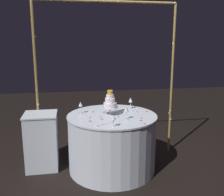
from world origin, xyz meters
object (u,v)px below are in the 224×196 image
object	(u,v)px
wine_glass_0	(81,105)
wine_glass_1	(126,109)
side_table	(42,141)
wine_glass_2	(113,118)
cake_knife	(104,124)
tiered_cake	(110,102)
wine_glass_4	(131,100)
wine_glass_3	(111,102)
decorative_arch	(107,59)
main_table	(112,142)

from	to	relation	value
wine_glass_0	wine_glass_1	xyz separation A→B (m)	(0.56, -0.37, 0.01)
side_table	wine_glass_0	xyz separation A→B (m)	(0.55, -0.05, 0.51)
wine_glass_2	cake_knife	size ratio (longest dim) A/B	0.53
cake_knife	side_table	bearing A→B (deg)	143.99
tiered_cake	wine_glass_2	bearing A→B (deg)	-94.99
wine_glass_4	tiered_cake	bearing A→B (deg)	-141.70
wine_glass_1	side_table	bearing A→B (deg)	159.08
wine_glass_2	tiered_cake	bearing A→B (deg)	85.01
tiered_cake	wine_glass_3	xyz separation A→B (m)	(0.05, 0.25, -0.05)
tiered_cake	cake_knife	bearing A→B (deg)	-109.36
side_table	decorative_arch	bearing A→B (deg)	12.90
main_table	tiered_cake	bearing A→B (deg)	147.08
main_table	decorative_arch	bearing A→B (deg)	89.85
decorative_arch	wine_glass_0	xyz separation A→B (m)	(-0.42, -0.27, -0.60)
decorative_arch	wine_glass_3	world-z (taller)	decorative_arch
decorative_arch	wine_glass_1	xyz separation A→B (m)	(0.14, -0.64, -0.59)
wine_glass_4	wine_glass_1	bearing A→B (deg)	-109.57
wine_glass_0	tiered_cake	bearing A→B (deg)	-18.65
wine_glass_2	wine_glass_4	distance (m)	0.88
main_table	wine_glass_3	world-z (taller)	wine_glass_3
tiered_cake	main_table	bearing A→B (deg)	-32.92
decorative_arch	wine_glass_4	distance (m)	0.69
main_table	side_table	bearing A→B (deg)	168.42
side_table	cake_knife	distance (m)	1.06
wine_glass_0	wine_glass_1	size ratio (longest dim) A/B	0.91
cake_knife	wine_glass_0	bearing A→B (deg)	115.26
decorative_arch	wine_glass_0	world-z (taller)	decorative_arch
side_table	wine_glass_3	xyz separation A→B (m)	(0.99, 0.06, 0.50)
decorative_arch	cake_knife	bearing A→B (deg)	-101.59
tiered_cake	wine_glass_3	size ratio (longest dim) A/B	2.10
decorative_arch	wine_glass_1	distance (m)	0.88
wine_glass_4	decorative_arch	bearing A→B (deg)	159.05
wine_glass_0	main_table	bearing A→B (deg)	-19.54
tiered_cake	wine_glass_4	world-z (taller)	tiered_cake
main_table	wine_glass_3	xyz separation A→B (m)	(0.03, 0.26, 0.51)
wine_glass_3	wine_glass_4	bearing A→B (deg)	6.18
main_table	cake_knife	bearing A→B (deg)	-113.07
tiered_cake	wine_glass_3	world-z (taller)	tiered_cake
tiered_cake	cake_knife	xyz separation A→B (m)	(-0.14, -0.40, -0.17)
wine_glass_4	wine_glass_0	bearing A→B (deg)	-168.87
tiered_cake	wine_glass_4	size ratio (longest dim) A/B	2.06
wine_glass_2	wine_glass_3	bearing A→B (deg)	82.62
decorative_arch	main_table	world-z (taller)	decorative_arch
decorative_arch	wine_glass_2	size ratio (longest dim) A/B	16.68
wine_glass_0	wine_glass_4	world-z (taller)	wine_glass_4
decorative_arch	wine_glass_1	size ratio (longest dim) A/B	12.89
decorative_arch	tiered_cake	size ratio (longest dim) A/B	6.86
decorative_arch	wine_glass_1	world-z (taller)	decorative_arch
side_table	wine_glass_4	world-z (taller)	wine_glass_4
wine_glass_0	wine_glass_3	xyz separation A→B (m)	(0.44, 0.11, -0.01)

